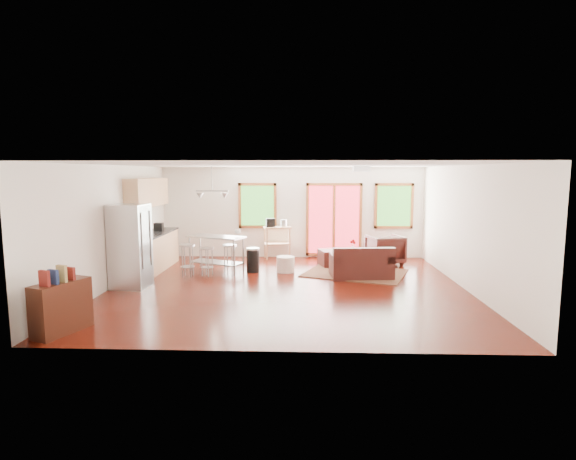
{
  "coord_description": "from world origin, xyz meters",
  "views": [
    {
      "loc": [
        0.37,
        -9.39,
        2.44
      ],
      "look_at": [
        0.0,
        0.3,
        1.2
      ],
      "focal_mm": 28.0,
      "sensor_mm": 36.0,
      "label": 1
    }
  ],
  "objects_px": {
    "loveseat": "(361,265)",
    "island": "(216,247)",
    "rug": "(355,273)",
    "armchair": "(385,248)",
    "kitchen_cart": "(276,231)",
    "coffee_table": "(364,259)",
    "refrigerator": "(131,246)",
    "ottoman": "(332,258)"
  },
  "relations": [
    {
      "from": "loveseat",
      "to": "refrigerator",
      "type": "height_order",
      "value": "refrigerator"
    },
    {
      "from": "rug",
      "to": "refrigerator",
      "type": "relative_size",
      "value": 1.29
    },
    {
      "from": "loveseat",
      "to": "kitchen_cart",
      "type": "xyz_separation_m",
      "value": [
        -2.14,
        2.31,
        0.49
      ]
    },
    {
      "from": "armchair",
      "to": "refrigerator",
      "type": "relative_size",
      "value": 0.49
    },
    {
      "from": "coffee_table",
      "to": "armchair",
      "type": "bearing_deg",
      "value": 53.61
    },
    {
      "from": "refrigerator",
      "to": "rug",
      "type": "bearing_deg",
      "value": 20.24
    },
    {
      "from": "armchair",
      "to": "kitchen_cart",
      "type": "bearing_deg",
      "value": -28.68
    },
    {
      "from": "ottoman",
      "to": "kitchen_cart",
      "type": "height_order",
      "value": "kitchen_cart"
    },
    {
      "from": "rug",
      "to": "armchair",
      "type": "bearing_deg",
      "value": 51.52
    },
    {
      "from": "kitchen_cart",
      "to": "ottoman",
      "type": "bearing_deg",
      "value": -32.72
    },
    {
      "from": "ottoman",
      "to": "coffee_table",
      "type": "bearing_deg",
      "value": -40.01
    },
    {
      "from": "rug",
      "to": "loveseat",
      "type": "relative_size",
      "value": 1.57
    },
    {
      "from": "rug",
      "to": "refrigerator",
      "type": "height_order",
      "value": "refrigerator"
    },
    {
      "from": "ottoman",
      "to": "island",
      "type": "xyz_separation_m",
      "value": [
        -2.91,
        -0.82,
        0.4
      ]
    },
    {
      "from": "rug",
      "to": "armchair",
      "type": "height_order",
      "value": "armchair"
    },
    {
      "from": "loveseat",
      "to": "refrigerator",
      "type": "bearing_deg",
      "value": -172.72
    },
    {
      "from": "ottoman",
      "to": "kitchen_cart",
      "type": "xyz_separation_m",
      "value": [
        -1.54,
        0.99,
        0.58
      ]
    },
    {
      "from": "armchair",
      "to": "ottoman",
      "type": "bearing_deg",
      "value": -4.56
    },
    {
      "from": "refrigerator",
      "to": "loveseat",
      "type": "bearing_deg",
      "value": 15.27
    },
    {
      "from": "loveseat",
      "to": "island",
      "type": "xyz_separation_m",
      "value": [
        -3.51,
        0.5,
        0.32
      ]
    },
    {
      "from": "coffee_table",
      "to": "armchair",
      "type": "xyz_separation_m",
      "value": [
        0.66,
        0.89,
        0.11
      ]
    },
    {
      "from": "rug",
      "to": "loveseat",
      "type": "distance_m",
      "value": 0.53
    },
    {
      "from": "rug",
      "to": "kitchen_cart",
      "type": "relative_size",
      "value": 1.99
    },
    {
      "from": "island",
      "to": "kitchen_cart",
      "type": "bearing_deg",
      "value": 52.88
    },
    {
      "from": "loveseat",
      "to": "island",
      "type": "relative_size",
      "value": 0.96
    },
    {
      "from": "loveseat",
      "to": "refrigerator",
      "type": "distance_m",
      "value": 5.17
    },
    {
      "from": "coffee_table",
      "to": "island",
      "type": "height_order",
      "value": "island"
    },
    {
      "from": "rug",
      "to": "kitchen_cart",
      "type": "height_order",
      "value": "kitchen_cart"
    },
    {
      "from": "coffee_table",
      "to": "kitchen_cart",
      "type": "distance_m",
      "value": 2.85
    },
    {
      "from": "armchair",
      "to": "island",
      "type": "distance_m",
      "value": 4.46
    },
    {
      "from": "coffee_table",
      "to": "refrigerator",
      "type": "height_order",
      "value": "refrigerator"
    },
    {
      "from": "loveseat",
      "to": "coffee_table",
      "type": "xyz_separation_m",
      "value": [
        0.16,
        0.69,
        0.02
      ]
    },
    {
      "from": "rug",
      "to": "ottoman",
      "type": "height_order",
      "value": "ottoman"
    },
    {
      "from": "rug",
      "to": "coffee_table",
      "type": "relative_size",
      "value": 2.26
    },
    {
      "from": "coffee_table",
      "to": "refrigerator",
      "type": "relative_size",
      "value": 0.57
    },
    {
      "from": "island",
      "to": "kitchen_cart",
      "type": "distance_m",
      "value": 2.28
    },
    {
      "from": "coffee_table",
      "to": "ottoman",
      "type": "relative_size",
      "value": 1.6
    },
    {
      "from": "coffee_table",
      "to": "kitchen_cart",
      "type": "height_order",
      "value": "kitchen_cart"
    },
    {
      "from": "coffee_table",
      "to": "kitchen_cart",
      "type": "relative_size",
      "value": 0.88
    },
    {
      "from": "loveseat",
      "to": "refrigerator",
      "type": "xyz_separation_m",
      "value": [
        -5.03,
        -1.05,
        0.59
      ]
    },
    {
      "from": "kitchen_cart",
      "to": "island",
      "type": "bearing_deg",
      "value": -127.12
    },
    {
      "from": "rug",
      "to": "armchair",
      "type": "relative_size",
      "value": 2.63
    }
  ]
}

